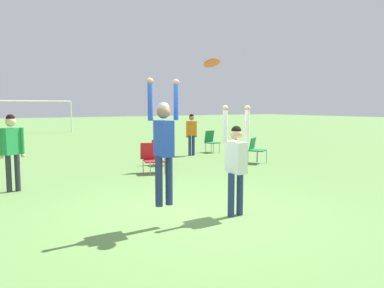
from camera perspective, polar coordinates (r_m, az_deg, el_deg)
The scene contains 11 objects.
ground_plane at distance 6.90m, azimuth -0.59°, elevation -10.69°, with size 120.00×120.00×0.00m, color #608C47.
person_jumping at distance 5.98m, azimuth -4.34°, elevation 0.69°, with size 0.57×0.44×2.04m.
person_defending at distance 6.66m, azimuth 6.71°, elevation -2.21°, with size 0.60×0.47×1.97m.
frisbee at distance 6.16m, azimuth 3.04°, elevation 12.23°, with size 0.27×0.26×0.12m.
camping_chair_0 at distance 13.10m, azimuth 9.63°, elevation -0.58°, with size 0.72×0.78×0.86m.
camping_chair_1 at distance 15.88m, azimuth 2.91°, elevation 0.63°, with size 0.57×0.61×0.92m.
camping_chair_3 at distance 12.52m, azimuth -4.82°, elevation -1.04°, with size 0.54×0.58×0.84m.
camping_chair_4 at distance 11.04m, azimuth -6.12°, elevation -1.92°, with size 0.71×0.76×0.88m.
person_spectator_near at distance 14.76m, azimuth -0.07°, elevation 2.01°, with size 0.52×0.36×1.65m.
person_spectator_far at distance 9.44m, azimuth -25.78°, elevation -0.16°, with size 0.56×0.38×1.78m.
soccer_goal at distance 28.85m, azimuth -24.74°, elevation 5.06°, with size 7.10×0.10×2.35m.
Camera 1 is at (-3.53, -5.60, 1.96)m, focal length 35.00 mm.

